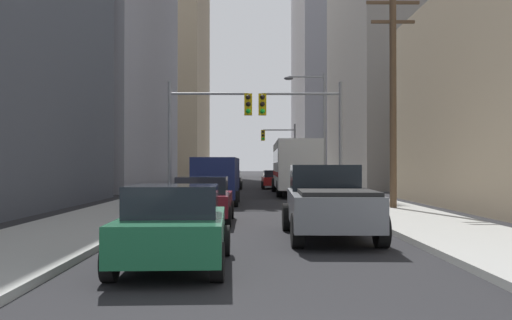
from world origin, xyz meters
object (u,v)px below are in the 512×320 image
sedan_maroon (203,199)px  sedan_red (273,179)px  sedan_green (174,226)px  traffic_signal_near_right (305,121)px  traffic_signal_near_left (206,121)px  cargo_van_navy (217,178)px  sedan_black (230,179)px  traffic_signal_far_right (280,144)px  pickup_truck_grey (328,202)px  city_bus (295,165)px  sedan_white (223,184)px

sedan_maroon → sedan_red: (3.49, 27.83, 0.00)m
sedan_green → traffic_signal_near_right: traffic_signal_near_right is taller
sedan_maroon → traffic_signal_near_left: (-0.60, 9.10, 3.29)m
cargo_van_navy → sedan_black: cargo_van_navy is taller
sedan_green → traffic_signal_far_right: size_ratio=0.71×
cargo_van_navy → sedan_green: (0.20, -17.22, -0.52)m
pickup_truck_grey → sedan_red: bearing=90.2°
sedan_red → traffic_signal_near_left: 19.45m
city_bus → sedan_green: 27.07m
city_bus → sedan_green: city_bus is taller
sedan_maroon → traffic_signal_near_left: 9.69m
pickup_truck_grey → traffic_signal_near_right: (0.65, 12.99, 3.12)m
sedan_white → sedan_black: bearing=89.6°
pickup_truck_grey → sedan_green: pickup_truck_grey is taller
city_bus → sedan_red: 9.50m
cargo_van_navy → sedan_maroon: (0.06, -8.97, -0.52)m
traffic_signal_near_right → traffic_signal_near_left: bearing=180.0°
traffic_signal_far_right → sedan_maroon: bearing=-97.0°
sedan_black → traffic_signal_far_right: 11.18m
cargo_van_navy → sedan_black: size_ratio=1.24×
cargo_van_navy → traffic_signal_near_right: 5.11m
city_bus → traffic_signal_near_right: bearing=-91.5°
sedan_maroon → traffic_signal_near_left: bearing=93.8°
city_bus → traffic_signal_far_right: traffic_signal_far_right is taller
sedan_maroon → sedan_red: size_ratio=0.99×
city_bus → cargo_van_navy: city_bus is taller
city_bus → sedan_maroon: (-4.48, -18.45, -1.16)m
traffic_signal_near_right → sedan_red: bearing=92.3°
sedan_white → cargo_van_navy: bearing=-89.6°
city_bus → traffic_signal_near_right: size_ratio=1.92×
sedan_green → sedan_black: size_ratio=1.01×
sedan_red → traffic_signal_far_right: (1.06, 9.36, 3.25)m
pickup_truck_grey → cargo_van_navy: cargo_van_navy is taller
sedan_black → traffic_signal_far_right: size_ratio=0.70×
sedan_green → traffic_signal_near_left: size_ratio=0.71×
sedan_red → traffic_signal_near_right: traffic_signal_near_right is taller
pickup_truck_grey → sedan_green: (-3.44, -4.36, -0.16)m
cargo_van_navy → traffic_signal_near_left: traffic_signal_near_left is taller
cargo_van_navy → sedan_black: (0.03, 18.56, -0.52)m
cargo_van_navy → traffic_signal_near_left: (-0.54, 0.13, 2.77)m
cargo_van_navy → traffic_signal_near_left: size_ratio=0.88×
sedan_maroon → sedan_white: (-0.11, 16.56, 0.00)m
pickup_truck_grey → sedan_maroon: 5.30m
sedan_maroon → traffic_signal_far_right: traffic_signal_far_right is taller
sedan_maroon → sedan_black: size_ratio=0.99×
traffic_signal_near_left → sedan_maroon: bearing=-86.2°
traffic_signal_near_right → city_bus: bearing=88.5°
cargo_van_navy → sedan_maroon: cargo_van_navy is taller
city_bus → sedan_red: size_ratio=2.72×
sedan_green → traffic_signal_far_right: 45.77m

